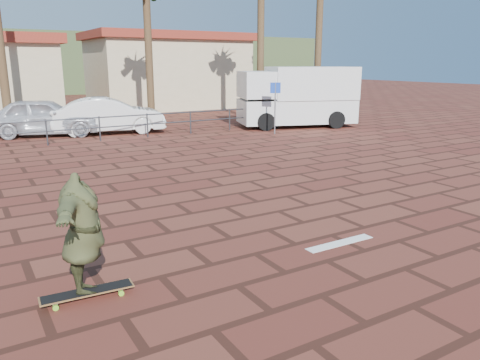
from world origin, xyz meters
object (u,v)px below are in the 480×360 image
at_px(longboard, 87,292).
at_px(car_white, 109,116).
at_px(car_silver, 44,117).
at_px(campervan, 298,95).
at_px(skateboarder, 82,233).

bearing_deg(longboard, car_white, 76.47).
height_order(car_silver, car_white, car_silver).
relative_size(longboard, car_silver, 0.26).
height_order(longboard, campervan, campervan).
relative_size(skateboarder, campervan, 0.34).
xyz_separation_m(campervan, car_white, (-8.60, 2.45, -0.72)).
relative_size(car_silver, car_white, 0.99).
bearing_deg(car_silver, campervan, -87.95).
bearing_deg(campervan, skateboarder, -118.02).
height_order(longboard, skateboarder, skateboarder).
distance_m(longboard, skateboarder, 0.84).
height_order(campervan, car_white, campervan).
bearing_deg(car_white, skateboarder, 176.25).
bearing_deg(skateboarder, campervan, -28.65).
height_order(skateboarder, car_white, skateboarder).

